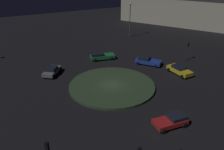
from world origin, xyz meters
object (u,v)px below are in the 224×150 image
object	(u,v)px
car_red	(172,120)
store_building	(183,9)
car_green	(101,56)
streetlamp_northwest	(130,14)
car_blue	(148,61)
traffic_light_north	(187,47)
car_yellow	(179,70)
car_grey	(52,71)

from	to	relation	value
car_red	store_building	world-z (taller)	store_building
car_green	streetlamp_northwest	world-z (taller)	streetlamp_northwest
car_blue	store_building	xyz separation A→B (m)	(-22.18, 28.10, 3.42)
car_green	traffic_light_north	distance (m)	16.14
car_green	store_building	distance (m)	38.37
car_blue	car_yellow	bearing A→B (deg)	-15.49
car_blue	store_building	bearing A→B (deg)	90.05
car_yellow	traffic_light_north	world-z (taller)	traffic_light_north
car_red	car_blue	bearing A→B (deg)	-111.21
car_yellow	car_red	xyz separation A→B (m)	(10.30, -10.28, -0.05)
car_red	store_building	xyz separation A→B (m)	(-38.24, 35.97, 3.44)
car_grey	streetlamp_northwest	xyz separation A→B (m)	(-12.81, 22.57, 4.90)
car_grey	car_blue	xyz separation A→B (m)	(3.58, 16.63, -0.02)
car_green	car_red	size ratio (longest dim) A/B	1.22
car_red	traffic_light_north	bearing A→B (deg)	-132.25
car_green	store_building	bearing A→B (deg)	36.10
car_red	store_building	distance (m)	52.61
car_grey	streetlamp_northwest	world-z (taller)	streetlamp_northwest
car_blue	car_red	bearing A→B (deg)	-64.33
car_green	store_building	xyz separation A→B (m)	(-16.17, 34.63, 3.40)
car_yellow	traffic_light_north	size ratio (longest dim) A/B	1.20
car_green	car_grey	distance (m)	10.39
car_green	car_yellow	xyz separation A→B (m)	(11.76, 8.94, 0.01)
car_grey	streetlamp_northwest	size ratio (longest dim) A/B	0.51
car_green	streetlamp_northwest	xyz separation A→B (m)	(-10.39, 12.47, 4.90)
car_grey	store_building	world-z (taller)	store_building
car_yellow	store_building	world-z (taller)	store_building
car_grey	car_green	bearing A→B (deg)	-39.47
car_yellow	car_grey	bearing A→B (deg)	-118.21
streetlamp_northwest	car_yellow	bearing A→B (deg)	-9.05
car_red	car_blue	size ratio (longest dim) A/B	0.83
car_grey	car_red	world-z (taller)	car_grey
car_green	streetlamp_northwest	distance (m)	16.95
car_yellow	car_red	distance (m)	14.56
car_grey	car_yellow	size ratio (longest dim) A/B	0.95
car_green	car_grey	size ratio (longest dim) A/B	1.13
car_yellow	car_red	size ratio (longest dim) A/B	1.13
car_grey	car_red	xyz separation A→B (m)	(19.64, 8.76, -0.04)
car_green	car_blue	distance (m)	8.87
car_red	store_building	bearing A→B (deg)	-128.36
car_red	streetlamp_northwest	bearing A→B (deg)	-108.15
streetlamp_northwest	car_green	bearing A→B (deg)	-50.19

